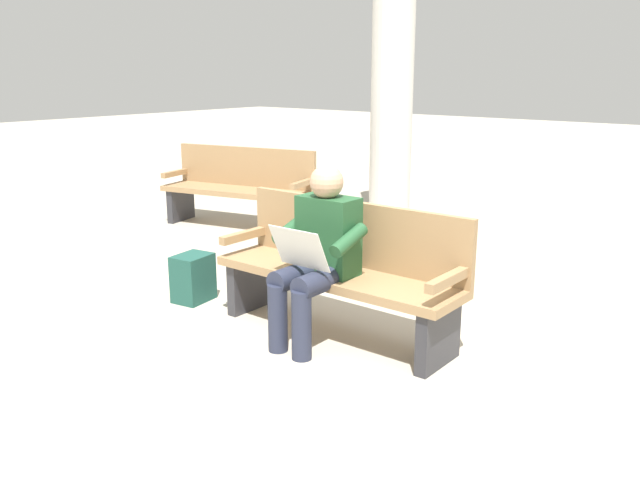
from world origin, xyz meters
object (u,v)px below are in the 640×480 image
object	(u,v)px
backpack	(192,278)
person_seated	(318,251)
bench_near	(341,268)
support_pillar	(392,76)
bench_far	(240,187)

from	to	relation	value
backpack	person_seated	bearing A→B (deg)	179.81
bench_near	person_seated	distance (m)	0.29
person_seated	support_pillar	world-z (taller)	support_pillar
bench_far	support_pillar	bearing A→B (deg)	-139.87
bench_near	support_pillar	xyz separation A→B (m)	(1.74, -3.28, 1.24)
person_seated	bench_far	bearing A→B (deg)	-36.33
bench_near	bench_far	size ratio (longest dim) A/B	0.97
support_pillar	person_seated	bearing A→B (deg)	116.12
bench_near	backpack	xyz separation A→B (m)	(1.29, 0.23, -0.28)
backpack	bench_far	size ratio (longest dim) A/B	0.20
bench_near	support_pillar	world-z (taller)	support_pillar
bench_far	support_pillar	xyz separation A→B (m)	(-1.10, -1.46, 1.24)
person_seated	backpack	world-z (taller)	person_seated
person_seated	backpack	size ratio (longest dim) A/B	3.17
person_seated	bench_far	xyz separation A→B (m)	(2.82, -2.05, -0.17)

